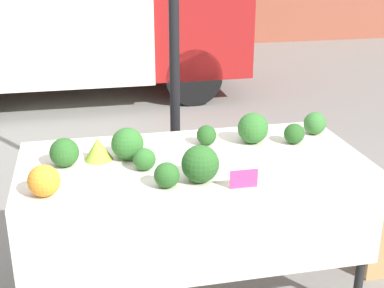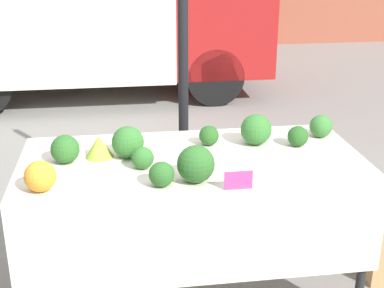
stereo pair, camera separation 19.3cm
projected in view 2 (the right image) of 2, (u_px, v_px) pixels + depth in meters
tent_pole at (183, 76)px, 3.66m from camera, size 0.07×0.07×2.34m
market_table at (194, 181)px, 2.94m from camera, size 1.90×0.89×0.91m
orange_cauliflower at (40, 176)px, 2.55m from camera, size 0.15×0.15×0.15m
romanesco_head at (99, 146)px, 2.95m from camera, size 0.16×0.16×0.13m
broccoli_head_0 at (65, 149)px, 2.87m from camera, size 0.16×0.16×0.16m
broccoli_head_1 at (321, 126)px, 3.25m from camera, size 0.14×0.14×0.14m
broccoli_head_2 at (298, 136)px, 3.11m from camera, size 0.12×0.12×0.12m
broccoli_head_3 at (143, 158)px, 2.80m from camera, size 0.12×0.12×0.12m
broccoli_head_4 at (256, 130)px, 3.13m from camera, size 0.18×0.18×0.18m
broccoli_head_5 at (162, 174)px, 2.60m from camera, size 0.13×0.13×0.13m
broccoli_head_6 at (196, 164)px, 2.64m from camera, size 0.19×0.19×0.19m
broccoli_head_7 at (128, 142)px, 2.94m from camera, size 0.18×0.18×0.18m
broccoli_head_8 at (209, 136)px, 3.13m from camera, size 0.12×0.12×0.12m
price_sign at (238, 180)px, 2.57m from camera, size 0.14×0.01×0.09m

